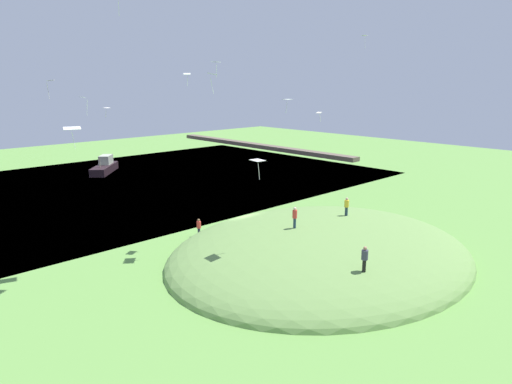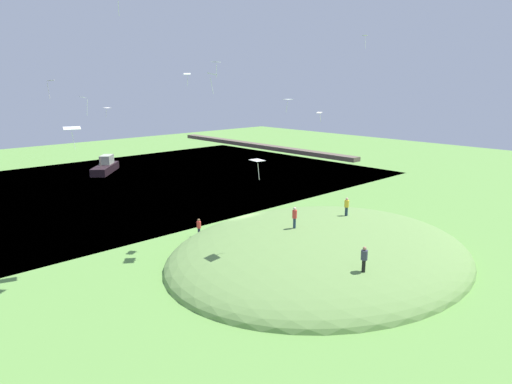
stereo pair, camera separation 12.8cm
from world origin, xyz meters
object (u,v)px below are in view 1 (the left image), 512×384
(person_on_hilltop, at_px, (295,215))
(person_with_child, at_px, (365,256))
(kite_7, at_px, (288,100))
(person_walking_path, at_px, (199,225))
(kite_11, at_px, (258,161))
(kite_4, at_px, (187,75))
(kite_2, at_px, (216,63))
(kite_5, at_px, (50,82))
(kite_8, at_px, (319,113))
(kite_1, at_px, (107,108))
(kite_6, at_px, (365,37))
(person_watching_kites, at_px, (347,204))
(kite_0, at_px, (72,129))
(boat_on_lake, at_px, (105,167))
(kite_3, at_px, (83,99))
(kite_9, at_px, (212,75))

(person_on_hilltop, relative_size, person_with_child, 1.01)
(kite_7, bearing_deg, person_on_hilltop, -44.97)
(person_on_hilltop, xyz_separation_m, person_walking_path, (-9.90, -2.68, -2.62))
(kite_11, bearing_deg, person_with_child, 17.29)
(person_with_child, distance_m, person_walking_path, 18.38)
(kite_11, bearing_deg, kite_4, 167.49)
(person_on_hilltop, distance_m, kite_2, 14.42)
(kite_5, bearing_deg, kite_8, 56.67)
(kite_1, bearing_deg, kite_6, 50.81)
(person_watching_kites, relative_size, kite_5, 0.95)
(person_watching_kites, bearing_deg, kite_2, -130.75)
(kite_11, bearing_deg, kite_1, 179.89)
(kite_0, bearing_deg, person_watching_kites, 64.82)
(person_with_child, distance_m, kite_6, 28.93)
(boat_on_lake, bearing_deg, kite_2, -149.57)
(kite_5, bearing_deg, kite_6, 57.96)
(boat_on_lake, relative_size, person_with_child, 4.34)
(person_walking_path, relative_size, kite_2, 1.30)
(kite_0, bearing_deg, kite_11, 44.72)
(kite_3, height_order, kite_7, kite_3)
(kite_6, relative_size, kite_9, 0.82)
(kite_1, distance_m, kite_3, 10.98)
(kite_4, bearing_deg, kite_2, -6.33)
(kite_3, bearing_deg, kite_4, 74.38)
(person_walking_path, height_order, kite_3, kite_3)
(person_with_child, relative_size, kite_9, 1.07)
(boat_on_lake, relative_size, kite_8, 7.14)
(kite_1, height_order, kite_11, kite_1)
(person_walking_path, xyz_separation_m, kite_8, (2.15, 15.12, 10.09))
(kite_0, height_order, kite_8, kite_8)
(kite_3, distance_m, kite_11, 16.75)
(kite_1, xyz_separation_m, kite_11, (23.81, -0.04, -2.86))
(kite_5, distance_m, kite_7, 25.36)
(kite_4, distance_m, kite_11, 14.19)
(kite_5, bearing_deg, kite_11, 13.99)
(kite_7, xyz_separation_m, kite_9, (6.92, -16.50, 2.58))
(kite_5, bearing_deg, boat_on_lake, 146.30)
(person_with_child, xyz_separation_m, kite_1, (-31.73, -2.42, 8.68))
(kite_5, relative_size, kite_6, 1.31)
(kite_0, xyz_separation_m, kite_9, (3.59, 10.26, 3.91))
(kite_7, distance_m, kite_9, 18.08)
(kite_1, bearing_deg, boat_on_lake, 156.63)
(boat_on_lake, bearing_deg, kite_9, -151.15)
(kite_3, bearing_deg, person_on_hilltop, 37.26)
(boat_on_lake, relative_size, kite_4, 6.64)
(kite_3, xyz_separation_m, kite_6, (8.95, 28.16, 6.23))
(person_with_child, height_order, kite_11, kite_11)
(person_walking_path, relative_size, kite_8, 1.61)
(kite_6, bearing_deg, kite_9, -90.14)
(kite_5, height_order, kite_9, kite_9)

